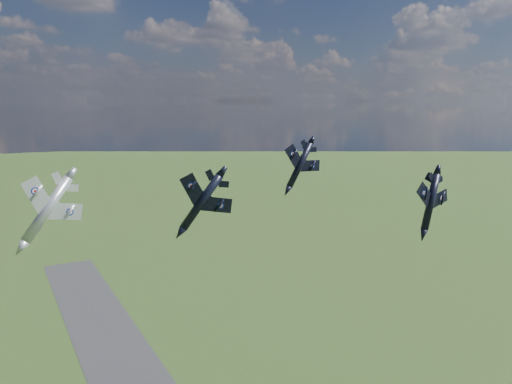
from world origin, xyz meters
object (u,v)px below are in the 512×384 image
jet_left_silver (47,209)px  jet_right_navy (431,202)px  jet_high_navy (300,165)px  jet_lead_navy (202,202)px

jet_left_silver → jet_right_navy: bearing=-28.2°
jet_right_navy → jet_high_navy: size_ratio=0.94×
jet_right_navy → jet_high_navy: jet_high_navy is taller
jet_right_navy → jet_left_silver: jet_left_silver is taller
jet_lead_navy → jet_right_navy: jet_lead_navy is taller
jet_right_navy → jet_high_navy: bearing=96.2°
jet_high_navy → jet_left_silver: size_ratio=0.96×
jet_high_navy → jet_left_silver: bearing=-164.7°
jet_lead_navy → jet_left_silver: 24.79m
jet_right_navy → jet_lead_navy: bearing=149.6°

